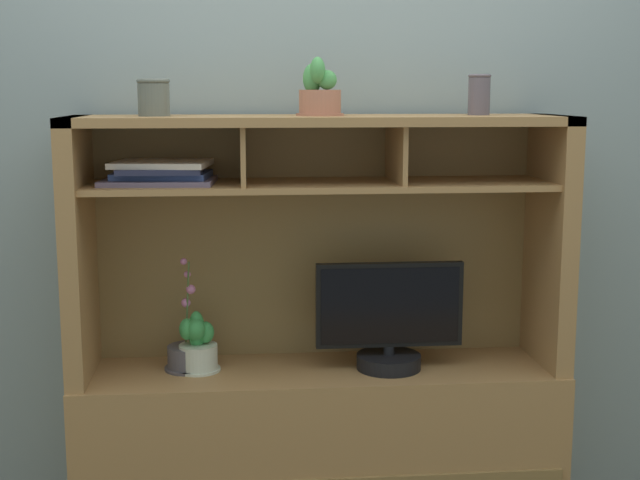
{
  "coord_description": "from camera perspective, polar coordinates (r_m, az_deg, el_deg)",
  "views": [
    {
      "loc": [
        -0.27,
        -2.84,
        1.52
      ],
      "look_at": [
        0.0,
        0.0,
        1.04
      ],
      "focal_mm": 49.24,
      "sensor_mm": 36.0,
      "label": 1
    }
  ],
  "objects": [
    {
      "name": "potted_fern",
      "position": [
        2.97,
        -7.97,
        -6.86
      ],
      "size": [
        0.15,
        0.15,
        0.2
      ],
      "color": "beige",
      "rests_on": "media_console"
    },
    {
      "name": "tv_monitor",
      "position": [
        2.95,
        4.52,
        -5.44
      ],
      "size": [
        0.49,
        0.22,
        0.36
      ],
      "color": "black",
      "rests_on": "media_console"
    },
    {
      "name": "accent_vase",
      "position": [
        2.96,
        10.3,
        9.28
      ],
      "size": [
        0.08,
        0.08,
        0.13
      ],
      "color": "#5B5159",
      "rests_on": "media_console"
    },
    {
      "name": "back_wall",
      "position": [
        3.09,
        -0.43,
        7.42
      ],
      "size": [
        6.0,
        0.02,
        2.8
      ],
      "primitive_type": "cube",
      "color": "#869799",
      "rests_on": "ground"
    },
    {
      "name": "magazine_stack_left",
      "position": [
        2.86,
        -10.29,
        4.33
      ],
      "size": [
        0.37,
        0.28,
        0.07
      ],
      "color": "slate",
      "rests_on": "media_console"
    },
    {
      "name": "potted_orchid",
      "position": [
        3.0,
        -8.52,
        -7.4
      ],
      "size": [
        0.16,
        0.16,
        0.38
      ],
      "color": "#4E4A4F",
      "rests_on": "media_console"
    },
    {
      "name": "media_console",
      "position": [
        3.05,
        -0.01,
        -10.83
      ],
      "size": [
        1.62,
        0.45,
        1.44
      ],
      "color": "#A47947",
      "rests_on": "ground"
    },
    {
      "name": "ceramic_vase",
      "position": [
        2.84,
        -10.76,
        9.1
      ],
      "size": [
        0.11,
        0.11,
        0.12
      ],
      "color": "#5C6156",
      "rests_on": "media_console"
    },
    {
      "name": "potted_succulent",
      "position": [
        2.85,
        -0.05,
        9.44
      ],
      "size": [
        0.16,
        0.16,
        0.19
      ],
      "color": "#AD6B52",
      "rests_on": "media_console"
    }
  ]
}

